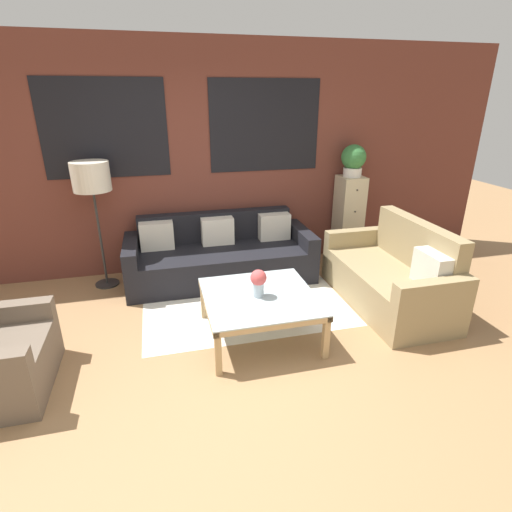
{
  "coord_description": "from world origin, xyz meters",
  "views": [
    {
      "loc": [
        -0.44,
        -2.64,
        2.17
      ],
      "look_at": [
        0.54,
        1.22,
        0.55
      ],
      "focal_mm": 28.0,
      "sensor_mm": 36.0,
      "label": 1
    }
  ],
  "objects": [
    {
      "name": "settee_vintage",
      "position": [
        1.97,
        0.82,
        0.31
      ],
      "size": [
        0.8,
        1.64,
        0.92
      ],
      "color": "#99845B",
      "rests_on": "ground_plane"
    },
    {
      "name": "drawer_cabinet",
      "position": [
        2.09,
        2.18,
        0.58
      ],
      "size": [
        0.32,
        0.37,
        1.16
      ],
      "color": "#C6B793",
      "rests_on": "ground_plane"
    },
    {
      "name": "wall_back_brick",
      "position": [
        0.0,
        2.44,
        1.41
      ],
      "size": [
        8.4,
        0.09,
        2.8
      ],
      "color": "brown",
      "rests_on": "ground_plane"
    },
    {
      "name": "rug",
      "position": [
        0.4,
        1.17,
        0.0
      ],
      "size": [
        2.2,
        1.45,
        0.0
      ],
      "color": "silver",
      "rests_on": "ground_plane"
    },
    {
      "name": "flower_vase",
      "position": [
        0.39,
        0.53,
        0.59
      ],
      "size": [
        0.15,
        0.15,
        0.26
      ],
      "color": "#ADBCC6",
      "rests_on": "coffee_table"
    },
    {
      "name": "ground_plane",
      "position": [
        0.0,
        0.0,
        0.0
      ],
      "size": [
        16.0,
        16.0,
        0.0
      ],
      "primitive_type": "plane",
      "color": "#9E754C"
    },
    {
      "name": "floor_lamp",
      "position": [
        -1.13,
        2.08,
        1.28
      ],
      "size": [
        0.41,
        0.41,
        1.49
      ],
      "color": "#2D2D2D",
      "rests_on": "ground_plane"
    },
    {
      "name": "potted_plant",
      "position": [
        2.09,
        2.18,
        1.38
      ],
      "size": [
        0.32,
        0.32,
        0.41
      ],
      "color": "silver",
      "rests_on": "drawer_cabinet"
    },
    {
      "name": "coffee_table",
      "position": [
        0.4,
        0.54,
        0.38
      ],
      "size": [
        1.02,
        1.02,
        0.44
      ],
      "color": "silver",
      "rests_on": "ground_plane"
    },
    {
      "name": "couch_dark",
      "position": [
        0.26,
        1.95,
        0.28
      ],
      "size": [
        2.27,
        0.88,
        0.78
      ],
      "color": "black",
      "rests_on": "ground_plane"
    }
  ]
}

